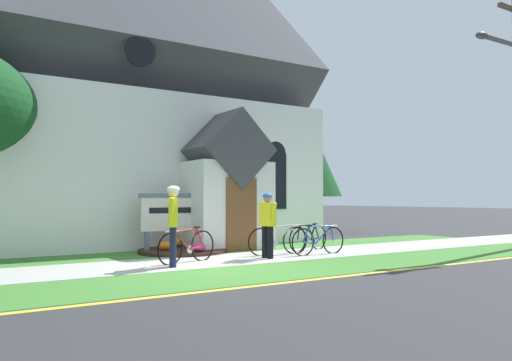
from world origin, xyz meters
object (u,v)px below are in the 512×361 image
(church_sign, at_px, (178,213))
(roadside_conifer, at_px, (295,142))
(bicycle_white, at_px, (187,246))
(cyclist_in_orange_jersey, at_px, (268,220))
(bicycle_orange, at_px, (308,237))
(bicycle_yellow, at_px, (318,240))
(bicycle_green, at_px, (278,240))
(cyclist_in_white_jersey, at_px, (173,219))

(church_sign, distance_m, roadside_conifer, 9.37)
(bicycle_white, relative_size, roadside_conifer, 0.26)
(cyclist_in_orange_jersey, bearing_deg, roadside_conifer, 49.10)
(roadside_conifer, bearing_deg, cyclist_in_orange_jersey, -130.90)
(bicycle_orange, height_order, cyclist_in_orange_jersey, cyclist_in_orange_jersey)
(bicycle_yellow, height_order, bicycle_white, bicycle_white)
(church_sign, xyz_separation_m, bicycle_white, (-0.81, -2.42, -0.69))
(bicycle_green, xyz_separation_m, bicycle_white, (-2.76, -0.22, -0.00))
(bicycle_orange, relative_size, cyclist_in_white_jersey, 0.94)
(bicycle_orange, distance_m, bicycle_green, 1.43)
(church_sign, xyz_separation_m, bicycle_green, (1.94, -2.19, -0.69))
(bicycle_orange, xyz_separation_m, cyclist_in_white_jersey, (-4.71, -1.18, 0.69))
(cyclist_in_white_jersey, bearing_deg, bicycle_green, 12.71)
(bicycle_green, bearing_deg, cyclist_in_white_jersey, -167.29)
(church_sign, bearing_deg, bicycle_orange, -28.10)
(bicycle_yellow, xyz_separation_m, bicycle_white, (-3.69, 0.31, 0.00))
(church_sign, relative_size, cyclist_in_white_jersey, 1.29)
(bicycle_white, distance_m, roadside_conifer, 11.55)
(bicycle_green, xyz_separation_m, cyclist_in_orange_jersey, (-0.71, -0.56, 0.57))
(bicycle_yellow, distance_m, cyclist_in_white_jersey, 4.34)
(bicycle_orange, xyz_separation_m, bicycle_white, (-4.13, -0.65, 0.01))
(bicycle_white, bearing_deg, cyclist_in_white_jersey, -137.76)
(cyclist_in_white_jersey, distance_m, cyclist_in_orange_jersey, 2.64)
(bicycle_orange, bearing_deg, roadside_conifer, 56.06)
(bicycle_green, relative_size, bicycle_white, 1.05)
(cyclist_in_white_jersey, bearing_deg, bicycle_yellow, 2.90)
(bicycle_orange, height_order, bicycle_white, bicycle_white)
(bicycle_white, height_order, roadside_conifer, roadside_conifer)
(bicycle_white, xyz_separation_m, cyclist_in_white_jersey, (-0.58, -0.53, 0.67))
(church_sign, relative_size, bicycle_yellow, 1.29)
(bicycle_yellow, bearing_deg, bicycle_green, 150.26)
(roadside_conifer, bearing_deg, church_sign, -148.79)
(bicycle_white, xyz_separation_m, cyclist_in_orange_jersey, (2.05, -0.33, 0.57))
(church_sign, distance_m, bicycle_green, 3.01)
(bicycle_white, distance_m, cyclist_in_orange_jersey, 2.15)
(church_sign, height_order, bicycle_green, church_sign)
(bicycle_white, relative_size, cyclist_in_orange_jersey, 1.03)
(church_sign, height_order, roadside_conifer, roadside_conifer)
(bicycle_yellow, height_order, bicycle_green, bicycle_green)
(bicycle_green, bearing_deg, bicycle_yellow, -29.74)
(church_sign, xyz_separation_m, bicycle_orange, (3.31, -1.77, -0.71))
(cyclist_in_white_jersey, xyz_separation_m, cyclist_in_orange_jersey, (2.63, 0.20, -0.11))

